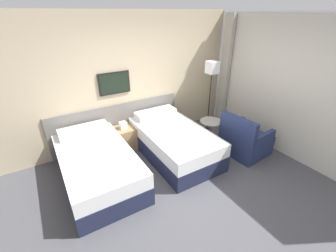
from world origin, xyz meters
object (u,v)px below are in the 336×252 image
Objects in this scene: bed_near_window at (173,141)px; floor_lamp at (212,74)px; armchair at (245,141)px; bed_near_door at (98,166)px; side_table at (210,128)px; nightstand at (124,138)px.

floor_lamp is (1.27, 0.44, 1.12)m from bed_near_window.
bed_near_window is 2.22× the size of armchair.
bed_near_door is at bearing -171.18° from floor_lamp.
floor_lamp reaches higher than side_table.
nightstand is at bearing 49.93° from armchair.
bed_near_window reaches higher than nightstand.
bed_near_door is 2.92m from armchair.
nightstand is (0.77, 0.73, -0.05)m from bed_near_door.
bed_near_window is 1.75m from floor_lamp.
floor_lamp reaches higher than bed_near_door.
bed_near_window is at bearing 173.73° from side_table.
armchair reaches higher than side_table.
nightstand is (-0.77, 0.73, -0.05)m from bed_near_window.
side_table is (2.43, -0.10, 0.11)m from bed_near_door.
bed_near_window is 0.90m from side_table.
floor_lamp reaches higher than bed_near_window.
bed_near_door is 1.00× the size of bed_near_window.
floor_lamp is 2.92× the size of side_table.
side_table is 0.65× the size of armchair.
armchair reaches higher than bed_near_window.
armchair is at bearing -57.54° from side_table.
floor_lamp is 1.21m from side_table.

